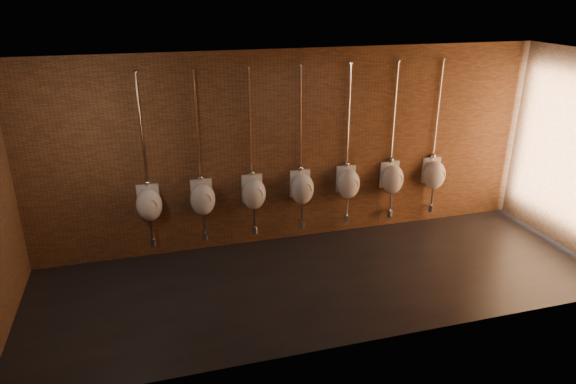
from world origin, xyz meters
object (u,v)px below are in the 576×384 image
urinal_0 (149,204)px  urinal_3 (302,188)px  urinal_4 (348,183)px  urinal_5 (392,179)px  urinal_6 (434,174)px  urinal_1 (203,198)px  urinal_2 (254,193)px

urinal_0 → urinal_3: bearing=0.0°
urinal_4 → urinal_5: size_ratio=1.00×
urinal_4 → urinal_6: 1.65m
urinal_3 → urinal_4: 0.82m
urinal_3 → urinal_6: (2.47, 0.00, 0.00)m
urinal_3 → urinal_0: bearing=180.0°
urinal_0 → urinal_5: size_ratio=1.00×
urinal_0 → urinal_6: same height
urinal_1 → urinal_6: same height
urinal_0 → urinal_1: 0.82m
urinal_2 → urinal_6: same height
urinal_5 → urinal_6: bearing=0.0°
urinal_2 → urinal_4: size_ratio=1.00×
urinal_1 → urinal_5: same height
urinal_1 → urinal_2: bearing=0.0°
urinal_0 → urinal_2: bearing=0.0°
urinal_0 → urinal_5: (4.12, 0.00, 0.00)m
urinal_6 → urinal_1: bearing=180.0°
urinal_3 → urinal_4: bearing=0.0°
urinal_6 → urinal_4: bearing=180.0°
urinal_5 → urinal_6: 0.82m
urinal_1 → urinal_5: bearing=0.0°
urinal_1 → urinal_2: size_ratio=1.00×
urinal_2 → urinal_3: same height
urinal_2 → urinal_3: bearing=0.0°
urinal_2 → urinal_1: bearing=180.0°
urinal_4 → urinal_0: bearing=180.0°
urinal_4 → urinal_6: (1.65, 0.00, 0.00)m
urinal_0 → urinal_5: same height
urinal_0 → urinal_3: (2.47, 0.00, 0.00)m
urinal_2 → urinal_6: 3.30m
urinal_3 → urinal_2: bearing=180.0°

